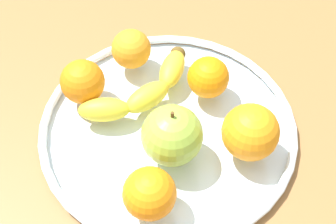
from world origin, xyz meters
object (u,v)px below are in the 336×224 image
(banana, at_px, (144,90))
(orange_back_right, at_px, (83,82))
(orange_front_right, at_px, (149,194))
(apple, at_px, (172,135))
(orange_back_left, at_px, (131,49))
(orange_front_left, at_px, (208,77))
(fruit_bowl, at_px, (168,128))
(orange_center, at_px, (250,132))

(banana, relative_size, orange_back_right, 3.01)
(orange_back_right, bearing_deg, orange_front_right, -83.06)
(apple, height_order, orange_back_left, apple)
(banana, xyz_separation_m, orange_front_left, (0.09, -0.02, 0.01))
(apple, relative_size, orange_back_right, 1.39)
(banana, bearing_deg, orange_back_left, 67.60)
(fruit_bowl, distance_m, orange_front_right, 0.14)
(orange_front_left, bearing_deg, fruit_bowl, -154.98)
(orange_back_right, height_order, orange_back_left, orange_back_right)
(banana, height_order, apple, apple)
(orange_back_left, bearing_deg, orange_center, -66.30)
(orange_front_left, distance_m, orange_back_left, 0.13)
(fruit_bowl, xyz_separation_m, orange_back_left, (-0.01, 0.13, 0.04))
(orange_front_left, xyz_separation_m, orange_back_left, (-0.08, 0.10, -0.00))
(orange_center, height_order, orange_back_right, orange_center)
(orange_front_left, bearing_deg, orange_center, -86.03)
(banana, relative_size, orange_center, 2.52)
(orange_center, xyz_separation_m, orange_front_left, (-0.01, 0.11, -0.01))
(orange_front_left, relative_size, orange_back_left, 1.01)
(banana, distance_m, orange_front_left, 0.10)
(banana, bearing_deg, orange_back_right, 139.77)
(orange_back_right, bearing_deg, orange_back_left, 23.20)
(apple, bearing_deg, orange_back_left, 88.08)
(orange_front_right, bearing_deg, orange_center, 11.83)
(fruit_bowl, relative_size, banana, 1.89)
(fruit_bowl, height_order, orange_center, orange_center)
(orange_back_left, bearing_deg, banana, -95.77)
(orange_front_right, bearing_deg, orange_back_right, 96.94)
(orange_back_left, distance_m, orange_front_right, 0.25)
(apple, height_order, orange_front_left, apple)
(fruit_bowl, height_order, orange_front_right, orange_front_right)
(apple, bearing_deg, orange_front_left, 42.12)
(apple, distance_m, orange_center, 0.10)
(orange_back_right, distance_m, orange_front_left, 0.18)
(orange_back_left, bearing_deg, apple, -91.92)
(orange_center, height_order, orange_front_left, orange_center)
(orange_back_right, bearing_deg, banana, -23.60)
(apple, height_order, orange_back_right, apple)
(fruit_bowl, bearing_deg, banana, 103.11)
(banana, distance_m, apple, 0.11)
(orange_center, relative_size, orange_front_right, 1.15)
(orange_back_left, bearing_deg, fruit_bowl, -87.09)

